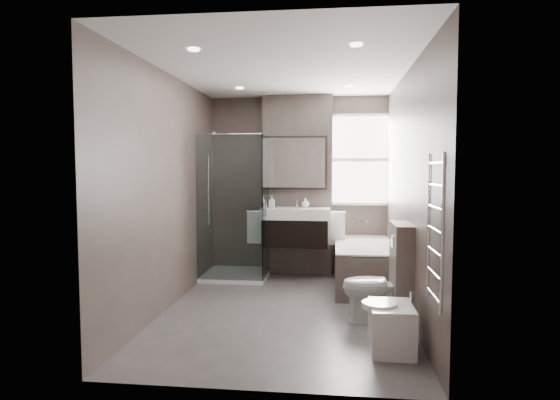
# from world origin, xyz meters

# --- Properties ---
(room) EXTENTS (2.70, 3.90, 2.70)m
(room) POSITION_xyz_m (0.00, 0.00, 1.30)
(room) COLOR #514D4B
(room) RESTS_ON ground
(vanity_pier) EXTENTS (1.00, 0.25, 2.60)m
(vanity_pier) POSITION_xyz_m (0.00, 1.77, 1.30)
(vanity_pier) COLOR #4D423D
(vanity_pier) RESTS_ON ground
(vanity) EXTENTS (0.95, 0.47, 0.66)m
(vanity) POSITION_xyz_m (0.00, 1.43, 0.74)
(vanity) COLOR black
(vanity) RESTS_ON vanity_pier
(mirror_cabinet) EXTENTS (0.86, 0.08, 0.76)m
(mirror_cabinet) POSITION_xyz_m (0.00, 1.61, 1.63)
(mirror_cabinet) COLOR black
(mirror_cabinet) RESTS_ON vanity_pier
(towel_left) EXTENTS (0.24, 0.06, 0.44)m
(towel_left) POSITION_xyz_m (-0.56, 1.40, 0.72)
(towel_left) COLOR white
(towel_left) RESTS_ON vanity_pier
(towel_right) EXTENTS (0.24, 0.06, 0.44)m
(towel_right) POSITION_xyz_m (0.56, 1.40, 0.72)
(towel_right) COLOR white
(towel_right) RESTS_ON vanity_pier
(shower_enclosure) EXTENTS (0.90, 0.90, 2.00)m
(shower_enclosure) POSITION_xyz_m (-0.75, 1.35, 0.49)
(shower_enclosure) COLOR white
(shower_enclosure) RESTS_ON ground
(bathtub) EXTENTS (0.75, 1.60, 0.57)m
(bathtub) POSITION_xyz_m (0.92, 1.10, 0.32)
(bathtub) COLOR #4D423D
(bathtub) RESTS_ON ground
(window) EXTENTS (0.98, 0.06, 1.33)m
(window) POSITION_xyz_m (0.90, 1.88, 1.68)
(window) COLOR white
(window) RESTS_ON room
(toilet) EXTENTS (0.71, 0.42, 0.72)m
(toilet) POSITION_xyz_m (0.97, -0.29, 0.36)
(toilet) COLOR white
(toilet) RESTS_ON ground
(cistern_box) EXTENTS (0.19, 0.55, 1.00)m
(cistern_box) POSITION_xyz_m (1.21, -0.25, 0.50)
(cistern_box) COLOR #4D423D
(cistern_box) RESTS_ON ground
(bidet) EXTENTS (0.43, 0.50, 0.52)m
(bidet) POSITION_xyz_m (1.01, -1.06, 0.21)
(bidet) COLOR white
(bidet) RESTS_ON ground
(towel_radiator) EXTENTS (0.03, 0.49, 1.10)m
(towel_radiator) POSITION_xyz_m (1.25, -1.60, 1.12)
(towel_radiator) COLOR silver
(towel_radiator) RESTS_ON room
(soap_bottle_a) EXTENTS (0.07, 0.08, 0.17)m
(soap_bottle_a) POSITION_xyz_m (-0.34, 1.45, 1.08)
(soap_bottle_a) COLOR white
(soap_bottle_a) RESTS_ON vanity
(soap_bottle_b) EXTENTS (0.11, 0.11, 0.14)m
(soap_bottle_b) POSITION_xyz_m (0.13, 1.51, 1.07)
(soap_bottle_b) COLOR white
(soap_bottle_b) RESTS_ON vanity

